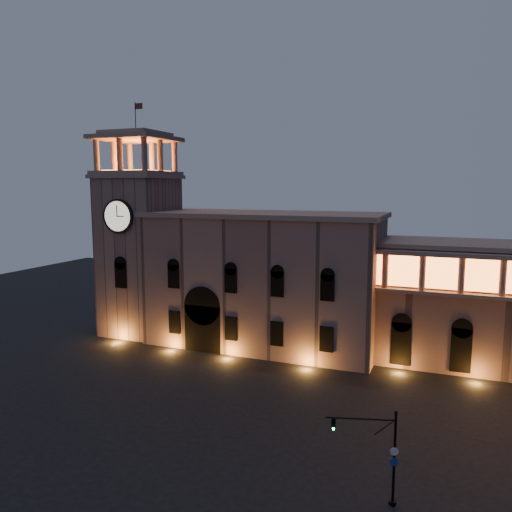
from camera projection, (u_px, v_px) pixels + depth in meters
The scene contains 4 objects.
ground at pixel (200, 415), 45.90m from camera, with size 160.00×160.00×0.00m, color black.
government_building at pixel (263, 279), 65.67m from camera, with size 30.80×12.80×17.60m.
clock_tower at pixel (139, 246), 70.94m from camera, with size 9.80×9.80×32.40m.
traffic_light at pixel (382, 455), 32.57m from camera, with size 4.63×1.53×6.55m.
Camera 1 is at (20.69, -38.56, 20.81)m, focal length 35.00 mm.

